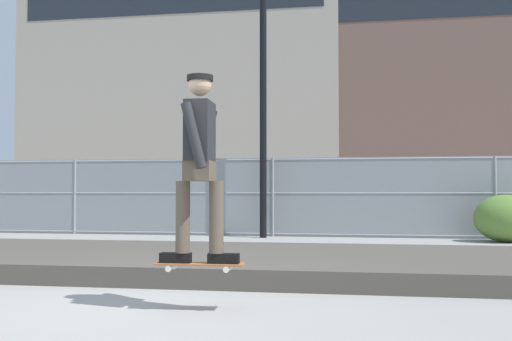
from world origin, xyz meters
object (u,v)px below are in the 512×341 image
object	(u,v)px
skateboard	(199,265)
shrub_left	(505,218)
street_lamp	(263,54)
skater	(200,155)
parked_car_near	(130,199)

from	to	relation	value
skateboard	shrub_left	distance (m)	9.18
shrub_left	street_lamp	bearing A→B (deg)	176.16
skater	shrub_left	xyz separation A→B (m)	(4.43, 8.04, -0.90)
skateboard	street_lamp	xyz separation A→B (m)	(-0.75, 8.39, 3.84)
skateboard	shrub_left	xyz separation A→B (m)	(4.43, 8.04, 0.09)
parked_car_near	street_lamp	bearing A→B (deg)	-33.61
street_lamp	shrub_left	size ratio (longest dim) A/B	5.32
street_lamp	skateboard	bearing A→B (deg)	-84.90
skater	parked_car_near	bearing A→B (deg)	114.31
skateboard	shrub_left	bearing A→B (deg)	61.12
shrub_left	skater	bearing A→B (deg)	-118.88
skateboard	street_lamp	world-z (taller)	street_lamp
parked_car_near	shrub_left	bearing A→B (deg)	-18.75
street_lamp	shrub_left	xyz separation A→B (m)	(5.18, -0.35, -3.75)
skateboard	street_lamp	size ratio (longest dim) A/B	0.12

